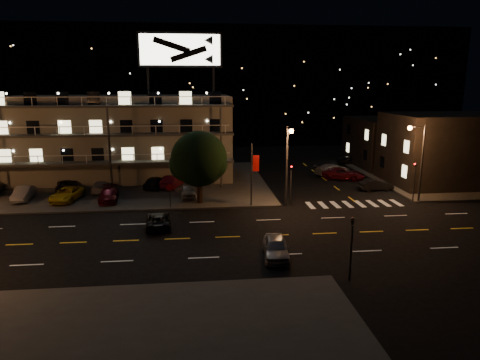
{
  "coord_description": "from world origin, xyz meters",
  "views": [
    {
      "loc": [
        -0.37,
        -32.37,
        12.07
      ],
      "look_at": [
        3.83,
        8.0,
        2.85
      ],
      "focal_mm": 32.0,
      "sensor_mm": 36.0,
      "label": 1
    }
  ],
  "objects": [
    {
      "name": "curb_ne",
      "position": [
        30.0,
        20.0,
        0.07
      ],
      "size": [
        16.0,
        24.0,
        0.15
      ],
      "primitive_type": "cube",
      "color": "#3B3B39",
      "rests_on": "ground"
    },
    {
      "name": "motel",
      "position": [
        -9.94,
        23.88,
        5.34
      ],
      "size": [
        28.0,
        13.8,
        18.1
      ],
      "color": "gray",
      "rests_on": "ground"
    },
    {
      "name": "signal_ne",
      "position": [
        22.0,
        8.5,
        2.57
      ],
      "size": [
        0.27,
        0.2,
        4.6
      ],
      "color": "#2D2D30",
      "rests_on": "ground"
    },
    {
      "name": "lot_car_2",
      "position": [
        -13.8,
        12.15,
        0.83
      ],
      "size": [
        2.98,
        5.17,
        1.36
      ],
      "primitive_type": "imported",
      "rotation": [
        0.0,
        0.0,
        -0.16
      ],
      "color": "gold",
      "rests_on": "curb_nw"
    },
    {
      "name": "lot_car_8",
      "position": [
        -5.19,
        16.56,
        0.87
      ],
      "size": [
        2.7,
        4.53,
        1.45
      ],
      "primitive_type": "imported",
      "rotation": [
        0.0,
        0.0,
        2.89
      ],
      "color": "black",
      "rests_on": "curb_nw"
    },
    {
      "name": "lot_car_3",
      "position": [
        -9.47,
        11.54,
        0.8
      ],
      "size": [
        2.28,
        4.67,
        1.31
      ],
      "primitive_type": "imported",
      "rotation": [
        0.0,
        0.0,
        0.1
      ],
      "color": "#550C17",
      "rests_on": "curb_nw"
    },
    {
      "name": "lot_car_9",
      "position": [
        -3.14,
        16.86,
        0.87
      ],
      "size": [
        2.86,
        4.65,
        1.45
      ],
      "primitive_type": "imported",
      "rotation": [
        0.0,
        0.0,
        2.82
      ],
      "color": "#550C17",
      "rests_on": "curb_nw"
    },
    {
      "name": "signal_nw",
      "position": [
        9.0,
        8.5,
        2.57
      ],
      "size": [
        0.2,
        0.27,
        4.6
      ],
      "color": "#2D2D30",
      "rests_on": "ground"
    },
    {
      "name": "side_car_0",
      "position": [
        20.14,
        13.59,
        0.65
      ],
      "size": [
        4.01,
        1.65,
        1.29
      ],
      "primitive_type": "imported",
      "rotation": [
        0.0,
        0.0,
        1.64
      ],
      "color": "black",
      "rests_on": "ground"
    },
    {
      "name": "lot_car_7",
      "position": [
        -11.04,
        15.48,
        0.77
      ],
      "size": [
        1.82,
        4.28,
        1.23
      ],
      "primitive_type": "imported",
      "rotation": [
        0.0,
        0.0,
        3.16
      ],
      "color": "#98989E",
      "rests_on": "curb_nw"
    },
    {
      "name": "road_car_west",
      "position": [
        -3.73,
        3.1,
        0.61
      ],
      "size": [
        2.4,
        4.58,
        1.23
      ],
      "primitive_type": "imported",
      "rotation": [
        0.0,
        0.0,
        3.22
      ],
      "color": "black",
      "rests_on": "ground"
    },
    {
      "name": "side_bldg_back",
      "position": [
        29.99,
        28.0,
        3.5
      ],
      "size": [
        14.06,
        12.0,
        7.0
      ],
      "color": "black",
      "rests_on": "ground"
    },
    {
      "name": "curb_nw",
      "position": [
        -14.0,
        20.0,
        0.07
      ],
      "size": [
        44.0,
        24.0,
        0.15
      ],
      "primitive_type": "cube",
      "color": "#3B3B39",
      "rests_on": "ground"
    },
    {
      "name": "side_bldg_front",
      "position": [
        29.99,
        16.0,
        4.25
      ],
      "size": [
        14.06,
        10.0,
        8.5
      ],
      "color": "black",
      "rests_on": "ground"
    },
    {
      "name": "hill_backdrop",
      "position": [
        -5.94,
        68.78,
        11.55
      ],
      "size": [
        120.0,
        25.0,
        24.0
      ],
      "color": "black",
      "rests_on": "ground"
    },
    {
      "name": "side_car_2",
      "position": [
        17.8,
        22.09,
        0.76
      ],
      "size": [
        5.63,
        3.95,
        1.51
      ],
      "primitive_type": "imported",
      "rotation": [
        0.0,
        0.0,
        1.96
      ],
      "color": "#98989E",
      "rests_on": "ground"
    },
    {
      "name": "lot_car_4",
      "position": [
        -1.32,
        12.27,
        0.83
      ],
      "size": [
        1.9,
        4.09,
        1.36
      ],
      "primitive_type": "imported",
      "rotation": [
        0.0,
        0.0,
        0.08
      ],
      "color": "#98989E",
      "rests_on": "curb_nw"
    },
    {
      "name": "streetlight_ne",
      "position": [
        22.14,
        8.3,
        4.96
      ],
      "size": [
        1.92,
        0.44,
        8.0
      ],
      "color": "#2D2D30",
      "rests_on": "ground"
    },
    {
      "name": "tree",
      "position": [
        -0.14,
        9.86,
        4.51
      ],
      "size": [
        5.83,
        5.61,
        7.34
      ],
      "color": "black",
      "rests_on": "curb_nw"
    },
    {
      "name": "signal_sw",
      "position": [
        9.0,
        -8.5,
        2.57
      ],
      "size": [
        0.2,
        0.27,
        4.6
      ],
      "color": "#2D2D30",
      "rests_on": "ground"
    },
    {
      "name": "streetlight_nc",
      "position": [
        8.5,
        7.94,
        4.96
      ],
      "size": [
        0.44,
        1.92,
        8.0
      ],
      "color": "#2D2D30",
      "rests_on": "ground"
    },
    {
      "name": "side_car_1",
      "position": [
        18.33,
        19.52,
        0.74
      ],
      "size": [
        5.89,
        4.39,
        1.49
      ],
      "primitive_type": "imported",
      "rotation": [
        0.0,
        0.0,
        1.16
      ],
      "color": "#550C17",
      "rests_on": "ground"
    },
    {
      "name": "stop_sign",
      "position": [
        -3.0,
        8.57,
        1.71
      ],
      "size": [
        0.91,
        0.11,
        2.61
      ],
      "color": "#2D2D30",
      "rests_on": "ground"
    },
    {
      "name": "side_car_3",
      "position": [
        22.88,
        29.49,
        0.66
      ],
      "size": [
        4.04,
        2.13,
        1.31
      ],
      "primitive_type": "imported",
      "rotation": [
        0.0,
        0.0,
        1.41
      ],
      "color": "black",
      "rests_on": "ground"
    },
    {
      "name": "banner_north",
      "position": [
        5.09,
        8.4,
        3.43
      ],
      "size": [
        0.83,
        0.16,
        6.4
      ],
      "color": "#2D2D30",
      "rests_on": "ground"
    },
    {
      "name": "ground",
      "position": [
        0.0,
        0.0,
        0.0
      ],
      "size": [
        140.0,
        140.0,
        0.0
      ],
      "primitive_type": "plane",
      "color": "black",
      "rests_on": "ground"
    },
    {
      "name": "lot_car_6",
      "position": [
        -15.07,
        16.38,
        0.78
      ],
      "size": [
        3.04,
        4.89,
        1.26
      ],
      "primitive_type": "imported",
      "rotation": [
        0.0,
        0.0,
        3.36
      ],
      "color": "black",
      "rests_on": "curb_nw"
    },
    {
      "name": "lot_car_1",
      "position": [
        -18.39,
        12.84,
        0.85
      ],
      "size": [
        1.77,
        4.33,
        1.4
      ],
      "primitive_type": "imported",
      "rotation": [
        0.0,
        0.0,
        0.07
      ],
      "color": "#98989E",
      "rests_on": "curb_nw"
    },
    {
      "name": "road_car_east",
      "position": [
        5.09,
        -4.4,
        0.74
      ],
      "size": [
        2.21,
        4.49,
        1.47
      ],
      "primitive_type": "imported",
      "rotation": [
        0.0,
        0.0,
        -0.11
      ],
      "color": "#98989E",
      "rests_on": "ground"
    }
  ]
}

